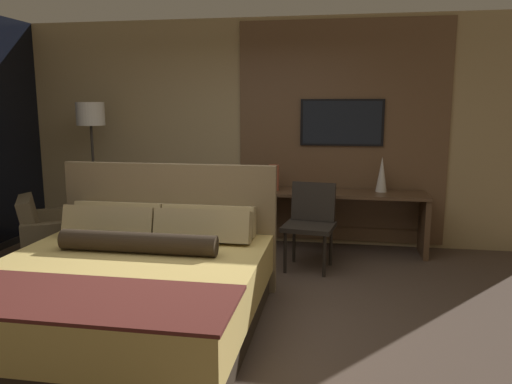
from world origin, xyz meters
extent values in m
plane|color=#4C3D33|center=(0.00, 0.00, 0.00)|extent=(16.00, 16.00, 0.00)
cube|color=tan|center=(0.00, 2.60, 1.40)|extent=(7.20, 0.06, 2.80)
cube|color=brown|center=(1.08, 2.56, 1.40)|extent=(2.53, 0.03, 2.70)
cube|color=#33281E|center=(-0.53, -0.30, 0.11)|extent=(1.97, 2.03, 0.22)
cube|color=tan|center=(-0.53, -0.30, 0.39)|extent=(2.03, 2.10, 0.34)
cube|color=#56231E|center=(-0.53, -0.98, 0.57)|extent=(2.05, 0.73, 0.02)
cube|color=#7F6B4C|center=(-0.53, 0.79, 0.60)|extent=(2.07, 0.08, 1.20)
cube|color=tan|center=(-0.96, 0.65, 0.70)|extent=(0.85, 0.23, 0.31)
cube|color=tan|center=(-0.09, 0.65, 0.70)|extent=(0.85, 0.23, 0.31)
cube|color=tan|center=(-0.96, 0.44, 0.70)|extent=(0.85, 0.25, 0.32)
cube|color=tan|center=(-0.09, 0.44, 0.70)|extent=(0.85, 0.25, 0.32)
cylinder|color=#2D2319|center=(-0.53, 0.02, 0.65)|extent=(1.32, 0.17, 0.17)
cube|color=brown|center=(1.08, 2.25, 0.71)|extent=(2.03, 0.57, 0.03)
cube|color=brown|center=(0.10, 2.25, 0.35)|extent=(0.06, 0.51, 0.69)
cube|color=brown|center=(2.07, 2.25, 0.35)|extent=(0.06, 0.51, 0.69)
cube|color=brown|center=(1.08, 2.51, 0.41)|extent=(1.91, 0.02, 0.35)
cube|color=black|center=(1.08, 2.52, 1.53)|extent=(1.00, 0.04, 0.56)
cube|color=black|center=(1.08, 2.50, 1.53)|extent=(0.94, 0.01, 0.52)
cube|color=#28231E|center=(0.77, 1.51, 0.47)|extent=(0.58, 0.56, 0.05)
cube|color=#28231E|center=(0.80, 1.72, 0.70)|extent=(0.49, 0.17, 0.42)
cylinder|color=black|center=(0.54, 1.34, 0.22)|extent=(0.04, 0.04, 0.44)
cylinder|color=black|center=(0.95, 1.28, 0.22)|extent=(0.04, 0.04, 0.44)
cylinder|color=black|center=(0.59, 1.73, 0.22)|extent=(0.04, 0.04, 0.44)
cylinder|color=black|center=(1.00, 1.67, 0.22)|extent=(0.04, 0.04, 0.44)
cube|color=brown|center=(-1.99, 1.36, 0.19)|extent=(1.07, 1.02, 0.39)
cube|color=brown|center=(-2.29, 1.17, 0.57)|extent=(0.53, 0.69, 0.38)
cube|color=brown|center=(-1.79, 1.02, 0.26)|extent=(0.77, 0.53, 0.53)
cube|color=brown|center=(-2.20, 1.69, 0.26)|extent=(0.77, 0.53, 0.53)
cylinder|color=#282623|center=(-1.94, 2.04, 0.01)|extent=(0.28, 0.28, 0.03)
cylinder|color=#332D28|center=(-1.94, 2.04, 0.77)|extent=(0.03, 0.03, 1.54)
cylinder|color=silver|center=(-1.94, 2.04, 1.64)|extent=(0.34, 0.34, 0.28)
cone|color=silver|center=(1.57, 2.34, 0.94)|extent=(0.13, 0.13, 0.42)
cylinder|color=#B2563D|center=(0.30, 2.21, 0.88)|extent=(0.13, 0.13, 0.31)
cube|color=maroon|center=(0.69, 2.26, 0.74)|extent=(0.23, 0.17, 0.03)
camera|label=1|loc=(1.08, -3.67, 1.76)|focal=35.00mm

